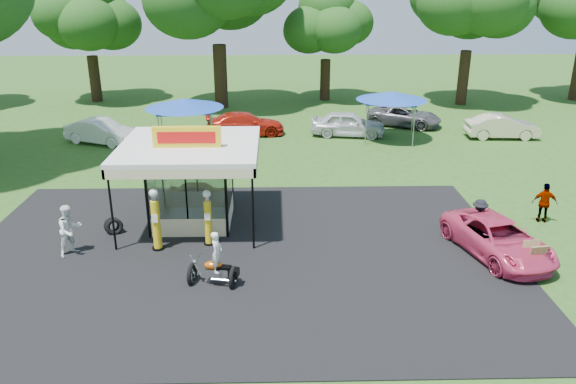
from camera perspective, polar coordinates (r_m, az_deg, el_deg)
name	(u,v)px	position (r m, az deg, el deg)	size (l,w,h in m)	color
ground	(235,282)	(18.93, -5.42, -9.12)	(120.00, 120.00, 0.00)	#274F18
asphalt_apron	(238,254)	(20.68, -5.06, -6.31)	(20.00, 14.00, 0.04)	black
gas_station_kiosk	(192,182)	(22.94, -9.75, 1.05)	(5.40, 5.40, 4.18)	white
gas_pump_left	(156,221)	(21.04, -13.26, -2.89)	(0.45, 0.45, 2.43)	black
gas_pump_right	(208,219)	(21.12, -8.13, -2.73)	(0.41, 0.41, 2.21)	black
motorcycle	(215,264)	(18.49, -7.38, -7.26)	(1.73, 1.05, 1.98)	black
spare_tires	(113,226)	(23.12, -17.31, -3.33)	(0.86, 0.69, 0.69)	black
a_frame_sign	(533,258)	(20.86, 23.67, -6.17)	(0.66, 0.65, 1.13)	#593819
kiosk_car	(200,192)	(25.43, -8.90, -0.04)	(1.13, 2.82, 0.96)	gold
pink_sedan	(498,238)	(21.68, 20.54, -4.43)	(2.21, 4.78, 1.33)	#DC3B68
spectator_west	(70,230)	(21.72, -21.29, -3.63)	(0.93, 0.72, 1.91)	white
spectator_east_a	(479,220)	(22.65, 18.80, -2.67)	(1.06, 0.61, 1.65)	black
spectator_east_b	(545,203)	(25.27, 24.62, -1.01)	(0.99, 0.41, 1.69)	gray
bg_car_a	(101,131)	(36.16, -18.44, 5.85)	(1.59, 4.55, 1.50)	silver
bg_car_b	(245,124)	(36.36, -4.38, 6.90)	(2.04, 5.00, 1.45)	#B31B0D
bg_car_c	(348,124)	(36.24, 6.13, 6.91)	(1.88, 4.67, 1.59)	silver
bg_car_d	(404,116)	(39.44, 11.73, 7.57)	(2.28, 4.94, 1.37)	#545556
bg_car_e	(502,127)	(38.01, 20.91, 6.22)	(1.56, 4.46, 1.47)	beige
tent_west	(184,104)	(32.73, -10.48, 8.81)	(4.45, 4.45, 3.11)	gray
tent_east	(392,96)	(35.32, 10.48, 9.56)	(4.34, 4.34, 3.03)	gray
oak_far_b	(88,19)	(48.76, -19.69, 16.19)	(8.51, 8.51, 10.15)	black
oak_far_d	(326,27)	(46.89, 3.91, 16.37)	(7.70, 7.70, 9.17)	black
oak_far_e	(471,6)	(46.97, 18.11, 17.48)	(9.86, 9.86, 11.74)	black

